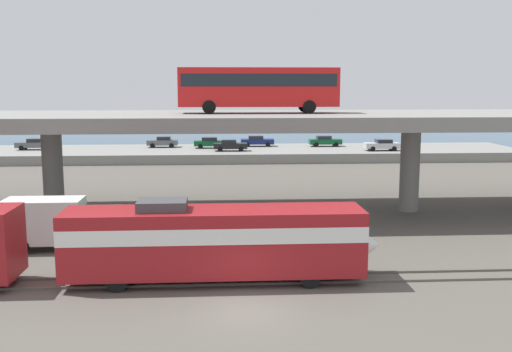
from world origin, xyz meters
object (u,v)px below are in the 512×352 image
parked_car_1 (257,141)px  parked_car_6 (325,141)px  transit_bus_on_overpass (259,86)px  parked_car_4 (163,142)px  train_locomotive (229,238)px  parked_car_0 (382,145)px  parked_car_2 (35,144)px  parked_car_5 (230,145)px  service_truck_west (59,222)px  parked_car_3 (211,142)px

parked_car_1 → parked_car_6: size_ratio=1.02×
transit_bus_on_overpass → parked_car_6: (11.82, 36.99, -7.69)m
transit_bus_on_overpass → parked_car_4: 39.46m
parked_car_1 → parked_car_6: (9.54, -0.67, -0.00)m
train_locomotive → parked_car_0: train_locomotive is taller
parked_car_4 → parked_car_6: 22.67m
parked_car_2 → parked_car_5: (25.98, -3.11, -0.00)m
service_truck_west → parked_car_6: service_truck_west is taller
parked_car_2 → parked_car_1: bearing=-174.9°
transit_bus_on_overpass → parked_car_0: (18.36, 31.09, -7.69)m
parked_car_3 → transit_bus_on_overpass: bearing=-83.3°
parked_car_0 → parked_car_1: bearing=-22.2°
parked_car_2 → parked_car_3: bearing=-178.3°
parked_car_5 → train_locomotive: bearing=-91.1°
transit_bus_on_overpass → parked_car_2: size_ratio=2.56×
train_locomotive → parked_car_0: (20.92, 47.63, -0.19)m
parked_car_5 → parked_car_2: bearing=173.2°
parked_car_2 → parked_car_0: bearing=175.2°
train_locomotive → service_truck_west: (-10.06, 6.57, -0.56)m
train_locomotive → parked_car_3: 52.25m
parked_car_1 → parked_car_6: 9.56m
parked_car_0 → service_truck_west: bearing=53.0°
parked_car_1 → parked_car_4: size_ratio=1.10×
train_locomotive → transit_bus_on_overpass: 18.34m
transit_bus_on_overpass → parked_car_6: bearing=72.3°
transit_bus_on_overpass → parked_car_5: 32.83m
parked_car_4 → parked_car_5: same height
service_truck_west → parked_car_6: size_ratio=1.50×
parked_car_1 → parked_car_2: same height
train_locomotive → parked_car_6: train_locomotive is taller
parked_car_6 → service_truck_west: bearing=-117.5°
service_truck_west → parked_car_0: bearing=53.0°
transit_bus_on_overpass → parked_car_3: size_ratio=2.57×
transit_bus_on_overpass → service_truck_west: 17.99m
parked_car_3 → parked_car_6: same height
parked_car_1 → parked_car_3: same height
transit_bus_on_overpass → parked_car_4: (-10.85, 37.15, -7.69)m
transit_bus_on_overpass → parked_car_2: 45.21m
parked_car_2 → service_truck_west: bearing=108.4°
parked_car_3 → parked_car_0: bearing=-11.5°
parked_car_1 → parked_car_5: (-3.89, -5.79, -0.00)m
service_truck_west → parked_car_3: service_truck_west is taller
parked_car_3 → parked_car_1: bearing=17.1°
train_locomotive → parked_car_6: (14.38, 53.53, -0.20)m
parked_car_4 → parked_car_6: bearing=179.6°
service_truck_west → parked_car_2: (-14.97, 44.95, 0.36)m
train_locomotive → parked_car_4: train_locomotive is taller
parked_car_4 → service_truck_west: bearing=87.8°
parked_car_2 → parked_car_4: bearing=-172.6°
train_locomotive → parked_car_5: size_ratio=3.63×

